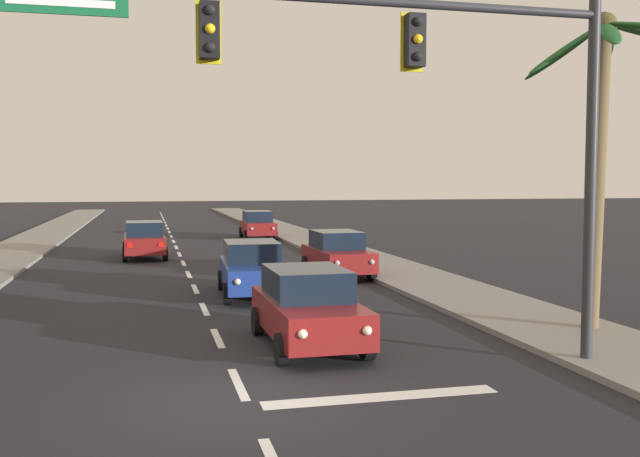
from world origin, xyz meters
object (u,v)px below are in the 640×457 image
Objects in this scene: traffic_signal_mast at (425,84)px; sedan_third_in_queue at (252,268)px; sedan_lead_at_stop_bar at (308,307)px; sedan_parked_mid_kerb at (258,225)px; palm_right_nearest at (601,111)px; sedan_parked_nearest_kerb at (337,253)px; sedan_oncoming_far at (144,239)px.

traffic_signal_mast reaches higher than sedan_third_in_queue.
sedan_third_in_queue is (-1.69, 9.74, -4.43)m from traffic_signal_mast.
sedan_lead_at_stop_bar is 1.00× the size of sedan_parked_mid_kerb.
sedan_parked_mid_kerb is at bearing 97.11° from palm_right_nearest.
sedan_parked_nearest_kerb is at bearing 44.80° from sedan_third_in_queue.
palm_right_nearest is (3.29, -10.96, 4.29)m from sedan_parked_nearest_kerb.
sedan_lead_at_stop_bar is at bearing -108.34° from sedan_parked_nearest_kerb.
traffic_signal_mast is 1.47× the size of palm_right_nearest.
sedan_parked_mid_kerb is at bearing 90.88° from sedan_parked_nearest_kerb.
palm_right_nearest reaches higher than sedan_parked_mid_kerb.
sedan_third_in_queue is 10.97m from palm_right_nearest.
sedan_parked_nearest_kerb is at bearing 106.72° from palm_right_nearest.
palm_right_nearest is (10.26, -19.03, 4.29)m from sedan_oncoming_far.
sedan_lead_at_stop_bar is at bearing -88.39° from sedan_third_in_queue.
sedan_lead_at_stop_bar is 28.43m from sedan_parked_mid_kerb.
sedan_third_in_queue and sedan_parked_nearest_kerb have the same top height.
sedan_lead_at_stop_bar is 19.01m from sedan_oncoming_far.
sedan_third_in_queue is 1.01× the size of sedan_parked_mid_kerb.
sedan_lead_at_stop_bar and sedan_oncoming_far have the same top height.
sedan_oncoming_far is 1.00× the size of sedan_parked_mid_kerb.
traffic_signal_mast reaches higher than sedan_lead_at_stop_bar.
sedan_parked_nearest_kerb is 1.00× the size of sedan_parked_mid_kerb.
sedan_oncoming_far and sedan_parked_mid_kerb have the same top height.
sedan_parked_nearest_kerb is (6.97, -8.07, 0.00)m from sedan_oncoming_far.
sedan_oncoming_far is at bearing 105.44° from sedan_third_in_queue.
palm_right_nearest is (6.82, -0.33, 4.29)m from sedan_lead_at_stop_bar.
sedan_oncoming_far is at bearing 118.33° from palm_right_nearest.
traffic_signal_mast is 5.45m from sedan_lead_at_stop_bar.
sedan_oncoming_far is at bearing 100.43° from sedan_lead_at_stop_bar.
sedan_third_in_queue is 0.61× the size of palm_right_nearest.
traffic_signal_mast is 10.83m from sedan_third_in_queue.
sedan_lead_at_stop_bar and sedan_parked_nearest_kerb have the same top height.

